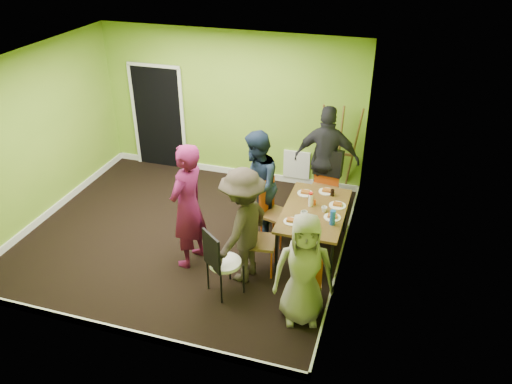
{
  "coord_description": "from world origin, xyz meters",
  "views": [
    {
      "loc": [
        3.04,
        -6.04,
        4.6
      ],
      "look_at": [
        1.18,
        0.0,
        1.0
      ],
      "focal_mm": 35.0,
      "sensor_mm": 36.0,
      "label": 1
    }
  ],
  "objects_px": {
    "orange_bottle": "(315,202)",
    "person_back_end": "(327,159)",
    "chair_back_end": "(327,170)",
    "chair_front_end": "(308,278)",
    "person_front_end": "(304,270)",
    "chair_bentwood": "(220,260)",
    "person_left_far": "(256,185)",
    "blue_bottle": "(333,217)",
    "chair_left_far": "(273,208)",
    "chair_left_near": "(255,235)",
    "dining_table": "(314,213)",
    "person_left_near": "(243,226)",
    "person_standing": "(188,206)",
    "easel": "(340,152)",
    "thermos": "(311,200)"
  },
  "relations": [
    {
      "from": "chair_left_far",
      "to": "person_left_near",
      "type": "distance_m",
      "value": 1.07
    },
    {
      "from": "chair_back_end",
      "to": "person_left_near",
      "type": "height_order",
      "value": "person_left_near"
    },
    {
      "from": "orange_bottle",
      "to": "person_left_near",
      "type": "distance_m",
      "value": 1.28
    },
    {
      "from": "person_left_near",
      "to": "chair_bentwood",
      "type": "bearing_deg",
      "value": -9.01
    },
    {
      "from": "chair_back_end",
      "to": "person_left_far",
      "type": "distance_m",
      "value": 1.35
    },
    {
      "from": "thermos",
      "to": "chair_bentwood",
      "type": "bearing_deg",
      "value": -123.26
    },
    {
      "from": "thermos",
      "to": "chair_left_near",
      "type": "bearing_deg",
      "value": -130.28
    },
    {
      "from": "chair_left_near",
      "to": "person_left_far",
      "type": "height_order",
      "value": "person_left_far"
    },
    {
      "from": "chair_left_far",
      "to": "easel",
      "type": "xyz_separation_m",
      "value": [
        0.76,
        1.7,
        0.29
      ]
    },
    {
      "from": "blue_bottle",
      "to": "person_back_end",
      "type": "height_order",
      "value": "person_back_end"
    },
    {
      "from": "orange_bottle",
      "to": "person_left_far",
      "type": "bearing_deg",
      "value": 173.41
    },
    {
      "from": "dining_table",
      "to": "person_front_end",
      "type": "bearing_deg",
      "value": -84.03
    },
    {
      "from": "chair_back_end",
      "to": "blue_bottle",
      "type": "relative_size",
      "value": 5.2
    },
    {
      "from": "dining_table",
      "to": "person_back_end",
      "type": "distance_m",
      "value": 1.36
    },
    {
      "from": "person_standing",
      "to": "person_left_near",
      "type": "height_order",
      "value": "person_standing"
    },
    {
      "from": "orange_bottle",
      "to": "person_left_far",
      "type": "xyz_separation_m",
      "value": [
        -0.94,
        0.11,
        0.08
      ]
    },
    {
      "from": "person_standing",
      "to": "person_left_far",
      "type": "relative_size",
      "value": 1.08
    },
    {
      "from": "chair_front_end",
      "to": "chair_bentwood",
      "type": "relative_size",
      "value": 0.85
    },
    {
      "from": "chair_back_end",
      "to": "easel",
      "type": "bearing_deg",
      "value": -94.16
    },
    {
      "from": "blue_bottle",
      "to": "chair_back_end",
      "type": "bearing_deg",
      "value": 102.73
    },
    {
      "from": "thermos",
      "to": "blue_bottle",
      "type": "relative_size",
      "value": 0.9
    },
    {
      "from": "chair_front_end",
      "to": "person_standing",
      "type": "height_order",
      "value": "person_standing"
    },
    {
      "from": "dining_table",
      "to": "person_left_near",
      "type": "bearing_deg",
      "value": -133.13
    },
    {
      "from": "person_back_end",
      "to": "dining_table",
      "type": "bearing_deg",
      "value": 90.59
    },
    {
      "from": "easel",
      "to": "person_left_near",
      "type": "xyz_separation_m",
      "value": [
        -0.9,
        -2.73,
        -0.01
      ]
    },
    {
      "from": "chair_left_far",
      "to": "chair_bentwood",
      "type": "distance_m",
      "value": 1.49
    },
    {
      "from": "orange_bottle",
      "to": "person_back_end",
      "type": "height_order",
      "value": "person_back_end"
    },
    {
      "from": "chair_left_near",
      "to": "dining_table",
      "type": "bearing_deg",
      "value": 126.29
    },
    {
      "from": "chair_back_end",
      "to": "person_back_end",
      "type": "height_order",
      "value": "person_back_end"
    },
    {
      "from": "chair_left_far",
      "to": "person_left_near",
      "type": "height_order",
      "value": "person_left_near"
    },
    {
      "from": "thermos",
      "to": "person_left_near",
      "type": "distance_m",
      "value": 1.21
    },
    {
      "from": "orange_bottle",
      "to": "person_back_end",
      "type": "distance_m",
      "value": 1.22
    },
    {
      "from": "chair_back_end",
      "to": "chair_front_end",
      "type": "bearing_deg",
      "value": 100.84
    },
    {
      "from": "thermos",
      "to": "person_left_near",
      "type": "xyz_separation_m",
      "value": [
        -0.74,
        -0.96,
        0.0
      ]
    },
    {
      "from": "chair_left_near",
      "to": "person_left_near",
      "type": "relative_size",
      "value": 0.61
    },
    {
      "from": "chair_back_end",
      "to": "chair_bentwood",
      "type": "xyz_separation_m",
      "value": [
        -0.96,
        -2.51,
        -0.25
      ]
    },
    {
      "from": "chair_front_end",
      "to": "person_standing",
      "type": "relative_size",
      "value": 0.45
    },
    {
      "from": "chair_back_end",
      "to": "person_front_end",
      "type": "distance_m",
      "value": 2.66
    },
    {
      "from": "chair_left_far",
      "to": "chair_bentwood",
      "type": "height_order",
      "value": "chair_left_far"
    },
    {
      "from": "chair_left_far",
      "to": "chair_left_near",
      "type": "distance_m",
      "value": 0.82
    },
    {
      "from": "chair_bentwood",
      "to": "easel",
      "type": "xyz_separation_m",
      "value": [
        1.08,
        3.16,
        0.31
      ]
    },
    {
      "from": "chair_left_far",
      "to": "person_standing",
      "type": "xyz_separation_m",
      "value": [
        -1.0,
        -0.91,
        0.38
      ]
    },
    {
      "from": "blue_bottle",
      "to": "orange_bottle",
      "type": "relative_size",
      "value": 2.53
    },
    {
      "from": "chair_bentwood",
      "to": "person_back_end",
      "type": "height_order",
      "value": "person_back_end"
    },
    {
      "from": "blue_bottle",
      "to": "person_left_far",
      "type": "xyz_separation_m",
      "value": [
        -1.28,
        0.55,
        0.01
      ]
    },
    {
      "from": "chair_left_far",
      "to": "chair_front_end",
      "type": "xyz_separation_m",
      "value": [
        0.85,
        -1.39,
        -0.09
      ]
    },
    {
      "from": "chair_bentwood",
      "to": "person_left_far",
      "type": "xyz_separation_m",
      "value": [
        0.02,
        1.55,
        0.32
      ]
    },
    {
      "from": "orange_bottle",
      "to": "person_back_end",
      "type": "bearing_deg",
      "value": 92.09
    },
    {
      "from": "orange_bottle",
      "to": "person_left_near",
      "type": "xyz_separation_m",
      "value": [
        -0.79,
        -1.01,
        0.06
      ]
    },
    {
      "from": "easel",
      "to": "person_left_far",
      "type": "distance_m",
      "value": 1.92
    }
  ]
}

